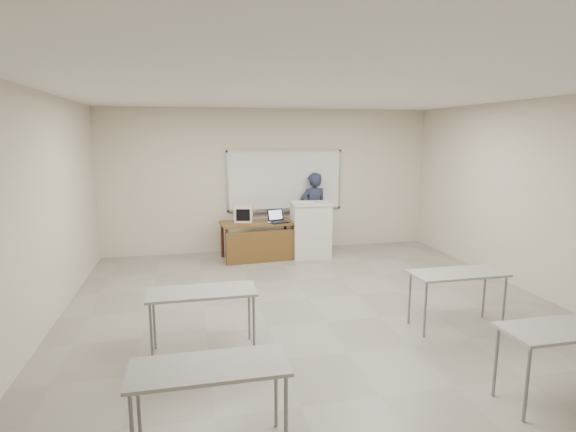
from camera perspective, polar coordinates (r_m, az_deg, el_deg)
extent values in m
cube|color=gray|center=(6.15, 4.73, -13.28)|extent=(7.00, 8.00, 0.01)
cube|color=white|center=(9.61, -0.41, 4.56)|extent=(2.40, 0.03, 1.20)
cube|color=#B7BABC|center=(9.56, -0.40, 8.26)|extent=(2.48, 0.04, 0.04)
cube|color=#B7BABC|center=(9.68, -0.40, 0.90)|extent=(2.48, 0.04, 0.04)
cube|color=#B7BABC|center=(9.43, -7.69, 4.36)|extent=(0.04, 0.04, 1.28)
cube|color=#B7BABC|center=(9.93, 6.52, 4.67)|extent=(0.04, 0.04, 1.28)
cube|color=#B7BABC|center=(9.65, -0.34, 0.63)|extent=(2.16, 0.07, 0.02)
cube|color=#A4A39F|center=(5.18, -10.85, -9.45)|extent=(1.20, 0.50, 0.03)
cylinder|color=slate|center=(5.15, -16.96, -14.22)|extent=(0.03, 0.03, 0.70)
cylinder|color=slate|center=(5.17, -4.35, -13.69)|extent=(0.03, 0.03, 0.70)
cylinder|color=slate|center=(5.51, -16.64, -12.52)|extent=(0.03, 0.03, 0.70)
cylinder|color=slate|center=(5.53, -4.95, -12.04)|extent=(0.03, 0.03, 0.70)
cube|color=#A4A39F|center=(6.14, 20.80, -6.82)|extent=(1.20, 0.50, 0.03)
cylinder|color=slate|center=(5.81, 17.03, -11.34)|extent=(0.03, 0.03, 0.70)
cylinder|color=slate|center=(6.41, 25.77, -9.90)|extent=(0.03, 0.03, 0.70)
cylinder|color=slate|center=(6.14, 15.18, -10.08)|extent=(0.03, 0.03, 0.70)
cylinder|color=slate|center=(6.71, 23.65, -8.86)|extent=(0.03, 0.03, 0.70)
cube|color=#A4A39F|center=(3.62, -9.98, -18.40)|extent=(1.20, 0.50, 0.03)
cylinder|color=slate|center=(3.70, -0.26, -24.20)|extent=(0.03, 0.03, 0.70)
cylinder|color=slate|center=(4.00, -18.45, -21.84)|extent=(0.03, 0.03, 0.70)
cylinder|color=slate|center=(4.03, -1.55, -21.06)|extent=(0.03, 0.03, 0.70)
cube|color=#A4A39F|center=(4.89, 31.92, -12.05)|extent=(1.20, 0.50, 0.03)
cylinder|color=slate|center=(4.56, 28.07, -18.36)|extent=(0.03, 0.03, 0.70)
cylinder|color=slate|center=(4.83, 24.89, -16.44)|extent=(0.03, 0.03, 0.70)
cube|color=brown|center=(8.94, -3.89, -0.88)|extent=(1.45, 0.72, 0.04)
cube|color=brown|center=(8.70, -3.52, -3.97)|extent=(1.38, 0.03, 0.63)
cylinder|color=#3F180F|center=(8.66, -7.92, -3.86)|extent=(0.06, 0.06, 0.71)
cylinder|color=#3F180F|center=(8.86, 0.69, -3.45)|extent=(0.06, 0.06, 0.71)
cylinder|color=#3F180F|center=(9.25, -8.23, -2.97)|extent=(0.06, 0.06, 0.71)
cylinder|color=#3F180F|center=(9.43, -0.14, -2.60)|extent=(0.06, 0.06, 0.71)
cube|color=beige|center=(9.10, 2.89, -1.90)|extent=(0.75, 0.54, 1.08)
cube|color=beige|center=(9.00, 2.92, 1.59)|extent=(0.79, 0.58, 0.04)
cube|color=beige|center=(9.02, -5.62, 0.37)|extent=(0.34, 0.36, 0.32)
cube|color=beige|center=(8.83, -5.47, 0.16)|extent=(0.36, 0.04, 0.34)
cube|color=black|center=(8.81, -5.45, 0.13)|extent=(0.27, 0.01, 0.23)
cube|color=black|center=(8.83, -1.15, -0.79)|extent=(0.34, 0.25, 0.02)
cube|color=black|center=(8.82, -1.14, -0.72)|extent=(0.28, 0.14, 0.01)
cube|color=black|center=(8.96, -1.35, 0.17)|extent=(0.34, 0.07, 0.23)
cube|color=#95A9E6|center=(8.95, -1.34, 0.18)|extent=(0.29, 0.05, 0.18)
ellipsoid|color=#A6A9AD|center=(8.77, -2.41, -0.82)|extent=(0.10, 0.07, 0.03)
cube|color=beige|center=(9.04, 1.87, 1.84)|extent=(0.46, 0.24, 0.02)
imported|color=black|center=(9.72, 3.24, 0.64)|extent=(0.66, 0.48, 1.67)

